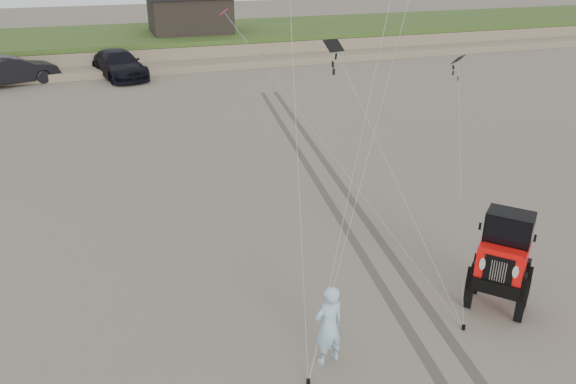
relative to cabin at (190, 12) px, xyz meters
name	(u,v)px	position (x,y,z in m)	size (l,w,h in m)	color
ground	(394,340)	(-2.00, -37.00, -3.24)	(160.00, 160.00, 0.00)	#6B6054
dune_ridge	(166,44)	(-2.00, 0.50, -2.42)	(160.00, 14.25, 1.73)	#7A6B54
cabin	(190,12)	(0.00, 0.00, 0.00)	(6.40, 5.40, 3.35)	black
truck_b	(13,71)	(-12.47, -7.05, -2.36)	(1.86, 5.33, 1.76)	black
truck_c	(119,64)	(-6.04, -7.09, -2.37)	(2.44, 6.00, 1.74)	black
jeep	(500,272)	(0.95, -36.68, -2.24)	(2.31, 5.36, 2.00)	#F9100D
man	(329,325)	(-3.66, -37.15, -2.31)	(0.68, 0.45, 1.86)	#81B2C8
stake_main	(308,382)	(-4.30, -37.66, -3.18)	(0.08, 0.08, 0.12)	black
stake_aux	(464,327)	(-0.29, -37.18, -3.18)	(0.08, 0.08, 0.12)	black
tire_tracks	(335,192)	(0.00, -29.00, -3.23)	(5.22, 29.74, 0.01)	#4C443D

